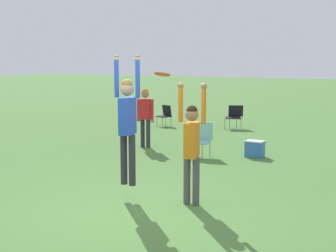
{
  "coord_description": "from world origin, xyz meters",
  "views": [
    {
      "loc": [
        4.28,
        -6.26,
        2.43
      ],
      "look_at": [
        0.14,
        0.77,
        1.3
      ],
      "focal_mm": 50.0,
      "sensor_mm": 36.0,
      "label": 1
    }
  ],
  "objects_px": {
    "frisbee": "(162,74)",
    "person_defending": "(192,141)",
    "camping_chair_1": "(234,115)",
    "person_spectator_near": "(145,112)",
    "person_jumping": "(127,116)",
    "camping_chair_0": "(165,114)",
    "camping_chair_4": "(200,137)",
    "cooler_box": "(255,149)"
  },
  "relations": [
    {
      "from": "person_defending",
      "to": "camping_chair_0",
      "type": "relative_size",
      "value": 2.66
    },
    {
      "from": "camping_chair_0",
      "to": "camping_chair_1",
      "type": "xyz_separation_m",
      "value": [
        2.52,
        0.66,
        0.03
      ]
    },
    {
      "from": "frisbee",
      "to": "person_spectator_near",
      "type": "relative_size",
      "value": 0.16
    },
    {
      "from": "person_defending",
      "to": "frisbee",
      "type": "height_order",
      "value": "frisbee"
    },
    {
      "from": "person_jumping",
      "to": "frisbee",
      "type": "distance_m",
      "value": 1.01
    },
    {
      "from": "camping_chair_0",
      "to": "camping_chair_4",
      "type": "height_order",
      "value": "camping_chair_4"
    },
    {
      "from": "frisbee",
      "to": "person_defending",
      "type": "bearing_deg",
      "value": 35.14
    },
    {
      "from": "person_jumping",
      "to": "camping_chair_0",
      "type": "relative_size",
      "value": 2.9
    },
    {
      "from": "camping_chair_0",
      "to": "camping_chair_4",
      "type": "relative_size",
      "value": 0.88
    },
    {
      "from": "camping_chair_4",
      "to": "person_spectator_near",
      "type": "relative_size",
      "value": 0.53
    },
    {
      "from": "camping_chair_1",
      "to": "person_spectator_near",
      "type": "height_order",
      "value": "person_spectator_near"
    },
    {
      "from": "person_jumping",
      "to": "camping_chair_4",
      "type": "xyz_separation_m",
      "value": [
        -0.59,
        4.02,
        -0.99
      ]
    },
    {
      "from": "person_defending",
      "to": "cooler_box",
      "type": "distance_m",
      "value": 4.5
    },
    {
      "from": "person_jumping",
      "to": "person_spectator_near",
      "type": "distance_m",
      "value": 5.07
    },
    {
      "from": "person_jumping",
      "to": "person_defending",
      "type": "xyz_separation_m",
      "value": [
        1.1,
        0.3,
        -0.38
      ]
    },
    {
      "from": "person_defending",
      "to": "camping_chair_0",
      "type": "distance_m",
      "value": 9.84
    },
    {
      "from": "camping_chair_0",
      "to": "person_spectator_near",
      "type": "xyz_separation_m",
      "value": [
        1.8,
        -4.12,
        0.55
      ]
    },
    {
      "from": "camping_chair_4",
      "to": "person_spectator_near",
      "type": "height_order",
      "value": "person_spectator_near"
    },
    {
      "from": "camping_chair_4",
      "to": "person_spectator_near",
      "type": "xyz_separation_m",
      "value": [
        -1.92,
        0.36,
        0.5
      ]
    },
    {
      "from": "person_defending",
      "to": "camping_chair_1",
      "type": "distance_m",
      "value": 9.33
    },
    {
      "from": "camping_chair_4",
      "to": "cooler_box",
      "type": "xyz_separation_m",
      "value": [
        1.23,
        0.67,
        -0.29
      ]
    },
    {
      "from": "camping_chair_0",
      "to": "cooler_box",
      "type": "xyz_separation_m",
      "value": [
        4.95,
        -3.81,
        -0.24
      ]
    },
    {
      "from": "camping_chair_0",
      "to": "cooler_box",
      "type": "bearing_deg",
      "value": 160.61
    },
    {
      "from": "person_jumping",
      "to": "camping_chair_1",
      "type": "bearing_deg",
      "value": -4.3
    },
    {
      "from": "camping_chair_0",
      "to": "camping_chair_4",
      "type": "xyz_separation_m",
      "value": [
        3.72,
        -4.48,
        0.04
      ]
    },
    {
      "from": "camping_chair_4",
      "to": "cooler_box",
      "type": "relative_size",
      "value": 1.98
    },
    {
      "from": "camping_chair_1",
      "to": "camping_chair_4",
      "type": "height_order",
      "value": "camping_chair_4"
    },
    {
      "from": "person_defending",
      "to": "cooler_box",
      "type": "height_order",
      "value": "person_defending"
    },
    {
      "from": "person_spectator_near",
      "to": "cooler_box",
      "type": "height_order",
      "value": "person_spectator_near"
    },
    {
      "from": "camping_chair_1",
      "to": "cooler_box",
      "type": "xyz_separation_m",
      "value": [
        2.42,
        -4.47,
        -0.28
      ]
    },
    {
      "from": "camping_chair_0",
      "to": "frisbee",
      "type": "bearing_deg",
      "value": 138.76
    },
    {
      "from": "cooler_box",
      "to": "person_spectator_near",
      "type": "bearing_deg",
      "value": -174.42
    },
    {
      "from": "person_spectator_near",
      "to": "person_defending",
      "type": "bearing_deg",
      "value": -84.35
    },
    {
      "from": "camping_chair_0",
      "to": "camping_chair_1",
      "type": "relative_size",
      "value": 0.93
    },
    {
      "from": "person_defending",
      "to": "person_spectator_near",
      "type": "height_order",
      "value": "person_defending"
    },
    {
      "from": "person_jumping",
      "to": "cooler_box",
      "type": "xyz_separation_m",
      "value": [
        0.64,
        4.68,
        -1.27
      ]
    },
    {
      "from": "person_defending",
      "to": "camping_chair_0",
      "type": "xyz_separation_m",
      "value": [
        -5.41,
        8.19,
        -0.65
      ]
    },
    {
      "from": "camping_chair_4",
      "to": "person_defending",
      "type": "bearing_deg",
      "value": 97.62
    },
    {
      "from": "camping_chair_1",
      "to": "person_defending",
      "type": "bearing_deg",
      "value": 81.02
    },
    {
      "from": "camping_chair_0",
      "to": "person_spectator_near",
      "type": "distance_m",
      "value": 4.53
    },
    {
      "from": "person_spectator_near",
      "to": "cooler_box",
      "type": "bearing_deg",
      "value": -30.3
    },
    {
      "from": "camping_chair_1",
      "to": "camping_chair_4",
      "type": "distance_m",
      "value": 5.28
    }
  ]
}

